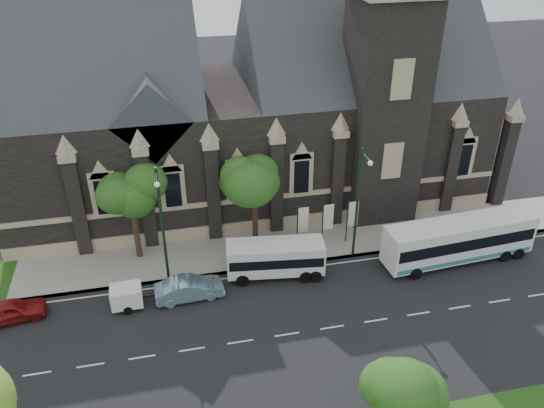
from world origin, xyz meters
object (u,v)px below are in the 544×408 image
object	(u,v)px
street_lamp_mid	(162,221)
tree_park_east	(404,390)
box_trailer	(126,296)
car_far_red	(11,311)
tree_walk_left	(133,190)
tree_walk_right	(257,177)
banner_flag_right	(351,217)
street_lamp_near	(359,199)
tour_coach	(459,240)
banner_flag_left	(301,223)
shuttle_bus	(276,257)
sedan	(189,288)
banner_flag_center	(326,220)

from	to	relation	value
street_lamp_mid	tree_park_east	bearing A→B (deg)	-58.21
box_trailer	car_far_red	xyz separation A→B (m)	(-7.32, 0.33, -0.17)
tree_walk_left	box_trailer	world-z (taller)	tree_walk_left
street_lamp_mid	tree_walk_right	bearing A→B (deg)	26.65
tree_walk_left	box_trailer	bearing A→B (deg)	-100.26
street_lamp_mid	banner_flag_right	bearing A→B (deg)	7.60
street_lamp_near	tour_coach	distance (m)	8.34
street_lamp_mid	tour_coach	bearing A→B (deg)	-5.52
street_lamp_near	tree_walk_right	bearing A→B (deg)	151.94
banner_flag_left	shuttle_bus	xyz separation A→B (m)	(-2.62, -2.80, -0.83)
tree_park_east	tree_walk_left	world-z (taller)	tree_walk_left
tree_park_east	banner_flag_left	xyz separation A→B (m)	(0.11, 18.32, -2.24)
street_lamp_near	tree_park_east	bearing A→B (deg)	-103.11
tree_walk_right	tour_coach	size ratio (longest dim) A/B	0.66
shuttle_bus	sedan	distance (m)	6.51
car_far_red	banner_flag_right	bearing A→B (deg)	-89.11
street_lamp_mid	banner_flag_left	bearing A→B (deg)	10.50
tour_coach	box_trailer	distance (m)	24.25
tree_park_east	car_far_red	bearing A→B (deg)	144.42
street_lamp_near	banner_flag_center	distance (m)	3.74
banner_flag_center	banner_flag_right	distance (m)	2.00
tree_walk_left	tour_coach	bearing A→B (deg)	-13.76
street_lamp_mid	car_far_red	distance (m)	11.23
shuttle_bus	box_trailer	size ratio (longest dim) A/B	2.39
banner_flag_right	banner_flag_center	bearing A→B (deg)	180.00
street_lamp_mid	car_far_red	xyz separation A→B (m)	(-10.17, -1.86, -4.38)
tree_park_east	tour_coach	world-z (taller)	tree_park_east
street_lamp_near	car_far_red	size ratio (longest dim) A/B	2.09
tour_coach	shuttle_bus	world-z (taller)	tour_coach
tree_walk_left	banner_flag_center	distance (m)	14.58
street_lamp_near	banner_flag_center	bearing A→B (deg)	131.93
tree_park_east	street_lamp_mid	bearing A→B (deg)	121.79
tree_walk_right	car_far_red	bearing A→B (deg)	-162.51
banner_flag_right	car_far_red	bearing A→B (deg)	-171.25
banner_flag_left	banner_flag_right	distance (m)	4.00
tree_park_east	tree_walk_right	size ratio (longest dim) A/B	0.81
banner_flag_left	banner_flag_center	xyz separation A→B (m)	(2.00, 0.00, 0.00)
banner_flag_center	sedan	size ratio (longest dim) A/B	0.85
shuttle_bus	sedan	bearing A→B (deg)	-161.66
banner_flag_left	banner_flag_center	world-z (taller)	same
street_lamp_near	sedan	distance (m)	13.57
shuttle_bus	banner_flag_center	bearing A→B (deg)	38.50
shuttle_bus	car_far_red	xyz separation A→B (m)	(-17.84, -0.96, -0.82)
tree_walk_right	banner_flag_left	distance (m)	4.92
car_far_red	tour_coach	bearing A→B (deg)	-98.25
tree_walk_right	street_lamp_mid	bearing A→B (deg)	-153.35
street_lamp_near	shuttle_bus	size ratio (longest dim) A/B	1.25
tree_walk_right	banner_flag_right	bearing A→B (deg)	-13.60
box_trailer	car_far_red	size ratio (longest dim) A/B	0.70
tree_park_east	street_lamp_mid	distance (m)	19.32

